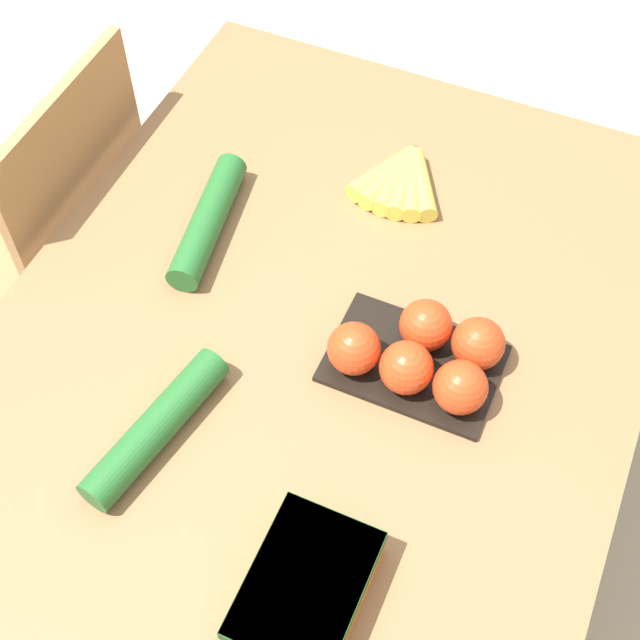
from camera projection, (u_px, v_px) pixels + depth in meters
The scene contains 8 objects.
ground_plane at pixel (320, 531), 1.98m from camera, with size 12.00×12.00×0.00m, color #B7A88E.
dining_table at pixel (320, 369), 1.43m from camera, with size 1.24×0.96×0.78m.
chair at pixel (56, 255), 1.81m from camera, with size 0.43×0.41×0.94m.
banana_bunch at pixel (401, 180), 1.51m from camera, with size 0.16×0.16×0.03m.
tomato_pack at pixel (423, 355), 1.27m from camera, with size 0.17×0.25×0.09m.
carrot_bag at pixel (306, 588), 1.09m from camera, with size 0.20×0.14×0.06m.
cucumber_near at pixel (208, 220), 1.44m from camera, with size 0.27×0.10×0.05m.
cucumber_far at pixel (156, 427), 1.22m from camera, with size 0.27×0.10×0.05m.
Camera 1 is at (-0.70, -0.31, 1.89)m, focal length 50.00 mm.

